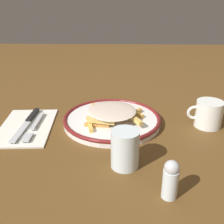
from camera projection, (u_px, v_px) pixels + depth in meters
ground_plane at (112, 123)px, 0.83m from camera, size 2.60×2.60×0.00m
plate at (112, 119)px, 0.82m from camera, size 0.30×0.30×0.02m
fries_heap at (112, 112)px, 0.80m from camera, size 0.20×0.21×0.04m
napkin at (26, 126)px, 0.80m from camera, size 0.16×0.24×0.01m
fork at (34, 126)px, 0.78m from camera, size 0.02×0.18×0.01m
knife at (28, 121)px, 0.81m from camera, size 0.03×0.21×0.01m
water_glass at (125, 149)px, 0.61m from camera, size 0.06×0.06×0.09m
coffee_mug at (208, 114)px, 0.79m from camera, size 0.10×0.08×0.08m
salt_shaker at (171, 179)px, 0.52m from camera, size 0.03×0.03×0.08m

